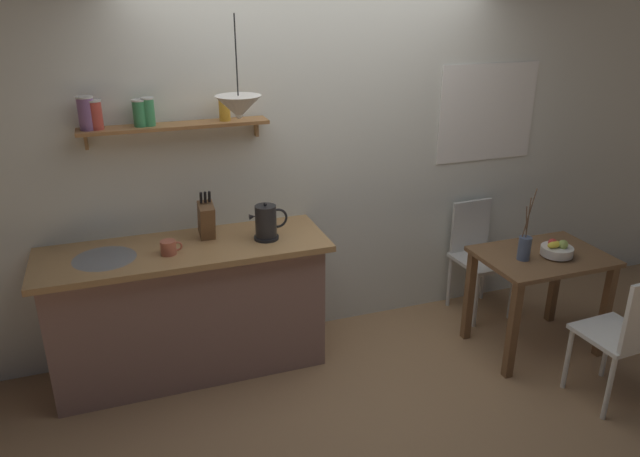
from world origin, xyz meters
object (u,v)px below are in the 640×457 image
at_px(fruit_bowl, 557,250).
at_px(electric_kettle, 266,223).
at_px(dining_chair_far, 478,251).
at_px(coffee_mug_by_sink, 169,247).
at_px(knife_block, 206,220).
at_px(pendant_lamp, 239,107).
at_px(dining_chair_near, 626,333).
at_px(twig_vase, 524,247).
at_px(dining_table, 540,273).

xyz_separation_m(fruit_bowl, electric_kettle, (-1.90, 0.53, 0.25)).
relative_size(dining_chair_far, coffee_mug_by_sink, 6.66).
xyz_separation_m(electric_kettle, coffee_mug_by_sink, (-0.63, -0.04, -0.07)).
distance_m(knife_block, pendant_lamp, 0.81).
xyz_separation_m(dining_chair_near, twig_vase, (-0.25, 0.70, 0.31)).
bearing_deg(knife_block, dining_chair_far, 0.95).
bearing_deg(knife_block, twig_vase, -17.15).
bearing_deg(pendant_lamp, twig_vase, -12.90).
distance_m(dining_table, twig_vase, 0.30).
height_order(twig_vase, knife_block, knife_block).
bearing_deg(dining_table, knife_block, 164.69).
bearing_deg(coffee_mug_by_sink, dining_table, -10.04).
bearing_deg(dining_chair_far, dining_table, -82.79).
bearing_deg(dining_chair_far, electric_kettle, -174.64).
bearing_deg(dining_chair_near, electric_kettle, 147.90).
relative_size(dining_table, dining_chair_far, 0.97).
distance_m(electric_kettle, knife_block, 0.39).
bearing_deg(dining_chair_far, twig_vase, -98.80).
relative_size(dining_table, dining_chair_near, 0.95).
xyz_separation_m(dining_chair_near, electric_kettle, (-1.91, 1.20, 0.53)).
bearing_deg(dining_table, dining_chair_far, 97.21).
distance_m(dining_chair_far, knife_block, 2.20).
bearing_deg(pendant_lamp, electric_kettle, 25.95).
bearing_deg(dining_chair_near, knife_block, 149.74).
bearing_deg(knife_block, pendant_lamp, -45.36).
distance_m(dining_table, electric_kettle, 1.96).
height_order(fruit_bowl, electric_kettle, electric_kettle).
bearing_deg(twig_vase, dining_chair_near, -70.34).
height_order(dining_chair_near, dining_chair_far, dining_chair_near).
height_order(electric_kettle, coffee_mug_by_sink, electric_kettle).
bearing_deg(fruit_bowl, dining_chair_far, 101.36).
distance_m(dining_chair_near, electric_kettle, 2.32).
height_order(electric_kettle, pendant_lamp, pendant_lamp).
height_order(twig_vase, electric_kettle, twig_vase).
xyz_separation_m(fruit_bowl, knife_block, (-2.27, 0.66, 0.27)).
bearing_deg(knife_block, dining_chair_near, -30.26).
xyz_separation_m(dining_table, pendant_lamp, (-2.01, 0.40, 1.21)).
bearing_deg(dining_chair_near, fruit_bowl, 90.78).
height_order(knife_block, coffee_mug_by_sink, knife_block).
bearing_deg(electric_kettle, dining_chair_far, 5.36).
relative_size(electric_kettle, knife_block, 0.76).
distance_m(dining_chair_far, coffee_mug_by_sink, 2.45).
bearing_deg(pendant_lamp, dining_chair_far, 7.22).
bearing_deg(fruit_bowl, knife_block, 163.71).
relative_size(dining_table, electric_kettle, 3.43).
relative_size(dining_table, fruit_bowl, 4.03).
bearing_deg(electric_kettle, dining_chair_near, -32.10).
height_order(fruit_bowl, twig_vase, twig_vase).
xyz_separation_m(dining_chair_near, dining_chair_far, (-0.15, 1.37, -0.01)).
height_order(fruit_bowl, coffee_mug_by_sink, coffee_mug_by_sink).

